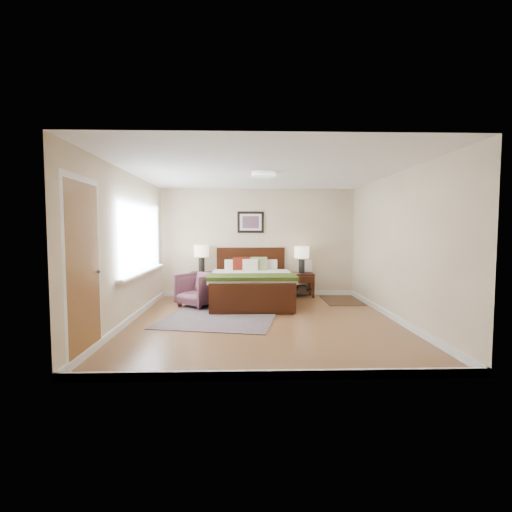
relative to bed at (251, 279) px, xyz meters
name	(u,v)px	position (x,y,z in m)	size (l,w,h in m)	color
floor	(263,321)	(0.18, -1.48, -0.51)	(5.00, 5.00, 0.00)	brown
back_wall	(258,242)	(0.18, 1.02, 0.74)	(4.50, 0.04, 2.50)	beige
front_wall	(276,259)	(0.18, -3.98, 0.74)	(4.50, 0.04, 2.50)	beige
left_wall	(128,247)	(-2.07, -1.48, 0.74)	(0.04, 5.00, 2.50)	beige
right_wall	(396,247)	(2.43, -1.48, 0.74)	(0.04, 5.00, 2.50)	beige
ceiling	(264,172)	(0.18, -1.48, 1.99)	(4.50, 5.00, 0.02)	white
window	(143,239)	(-2.02, -0.78, 0.86)	(0.11, 2.72, 1.32)	silver
door	(84,269)	(-2.05, -3.23, 0.56)	(0.06, 1.00, 2.18)	silver
ceil_fixture	(264,174)	(0.18, -1.48, 1.95)	(0.44, 0.44, 0.08)	white
bed	(251,279)	(0.00, 0.00, 0.00)	(1.71, 2.06, 1.11)	black
wall_art	(251,222)	(0.00, 0.98, 1.21)	(0.62, 0.05, 0.50)	black
nightstand_left	(202,277)	(-1.13, 0.76, -0.05)	(0.49, 0.44, 0.58)	black
nightstand_right	(302,282)	(1.17, 0.77, -0.17)	(0.55, 0.41, 0.54)	black
lamp_left	(201,253)	(-1.13, 0.79, 0.50)	(0.33, 0.33, 0.61)	black
lamp_right	(302,255)	(1.17, 0.79, 0.46)	(0.33, 0.33, 0.61)	black
armchair	(199,290)	(-1.07, -0.22, -0.18)	(0.71, 0.73, 0.67)	brown
rug_persian	(225,313)	(-0.50, -0.87, -0.51)	(1.89, 2.68, 0.01)	#0B1C38
rug_navy	(342,300)	(1.98, 0.27, -0.51)	(0.77, 1.16, 0.01)	black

